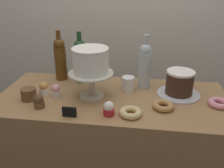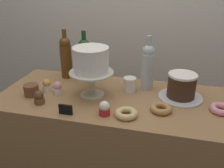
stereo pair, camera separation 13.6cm
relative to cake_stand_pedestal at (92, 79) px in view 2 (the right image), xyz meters
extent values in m
cube|color=silver|center=(0.12, 0.88, 0.28)|extent=(6.00, 0.05, 2.60)
cube|color=#997047|center=(0.12, 0.01, -0.56)|extent=(1.31, 0.59, 0.92)
cylinder|color=beige|center=(0.00, 0.00, -0.09)|extent=(0.14, 0.14, 0.01)
cylinder|color=beige|center=(0.00, 0.00, -0.03)|extent=(0.04, 0.04, 0.13)
cylinder|color=beige|center=(0.00, 0.00, 0.04)|extent=(0.25, 0.25, 0.01)
cylinder|color=white|center=(0.00, 0.00, 0.11)|extent=(0.19, 0.19, 0.13)
cylinder|color=white|center=(0.00, 0.00, 0.18)|extent=(0.20, 0.20, 0.01)
cylinder|color=silver|center=(0.49, 0.09, -0.10)|extent=(0.24, 0.24, 0.01)
cylinder|color=#3D2619|center=(0.49, 0.09, -0.03)|extent=(0.15, 0.15, 0.12)
cylinder|color=white|center=(0.49, 0.09, 0.04)|extent=(0.16, 0.16, 0.01)
cylinder|color=#5B3814|center=(-0.25, 0.23, 0.01)|extent=(0.08, 0.08, 0.22)
sphere|color=#5B3814|center=(-0.25, 0.23, 0.14)|extent=(0.07, 0.07, 0.07)
cylinder|color=#5B3814|center=(-0.25, 0.23, 0.19)|extent=(0.03, 0.03, 0.08)
cylinder|color=#193D1E|center=(-0.12, 0.21, 0.01)|extent=(0.08, 0.08, 0.22)
sphere|color=#193D1E|center=(-0.12, 0.21, 0.14)|extent=(0.07, 0.07, 0.07)
cylinder|color=#193D1E|center=(-0.12, 0.21, 0.19)|extent=(0.03, 0.03, 0.08)
cylinder|color=#B2BCC1|center=(0.29, 0.17, 0.01)|extent=(0.08, 0.08, 0.22)
sphere|color=#B2BCC1|center=(0.29, 0.17, 0.14)|extent=(0.07, 0.07, 0.07)
cylinder|color=#B2BCC1|center=(0.29, 0.17, 0.19)|extent=(0.03, 0.03, 0.08)
cylinder|color=red|center=(0.13, -0.19, -0.08)|extent=(0.06, 0.06, 0.03)
sphere|color=white|center=(0.13, -0.19, -0.05)|extent=(0.05, 0.05, 0.05)
cylinder|color=white|center=(-0.20, -0.03, -0.08)|extent=(0.06, 0.06, 0.03)
sphere|color=pink|center=(-0.20, -0.03, -0.05)|extent=(0.05, 0.05, 0.05)
cylinder|color=brown|center=(-0.25, -0.16, -0.08)|extent=(0.06, 0.06, 0.03)
sphere|color=brown|center=(-0.25, -0.16, -0.05)|extent=(0.05, 0.05, 0.05)
cylinder|color=white|center=(-0.28, 0.00, -0.08)|extent=(0.06, 0.06, 0.03)
sphere|color=#CC9347|center=(-0.28, 0.00, -0.05)|extent=(0.05, 0.05, 0.05)
torus|color=#B27F47|center=(0.40, -0.08, -0.08)|extent=(0.11, 0.11, 0.03)
torus|color=pink|center=(0.69, -0.01, -0.08)|extent=(0.11, 0.11, 0.03)
torus|color=#E0C17F|center=(0.23, -0.17, -0.08)|extent=(0.11, 0.11, 0.03)
cylinder|color=brown|center=(-0.34, -0.08, -0.10)|extent=(0.08, 0.08, 0.01)
cylinder|color=brown|center=(-0.34, -0.08, -0.08)|extent=(0.08, 0.08, 0.01)
cylinder|color=brown|center=(-0.34, -0.08, -0.07)|extent=(0.08, 0.08, 0.01)
cylinder|color=brown|center=(-0.34, -0.08, -0.06)|extent=(0.08, 0.08, 0.01)
cylinder|color=brown|center=(-0.34, -0.08, -0.05)|extent=(0.08, 0.08, 0.01)
cylinder|color=brown|center=(-0.34, -0.08, -0.04)|extent=(0.08, 0.08, 0.01)
cube|color=black|center=(-0.06, -0.23, -0.07)|extent=(0.07, 0.01, 0.05)
cylinder|color=white|center=(0.20, 0.11, -0.06)|extent=(0.08, 0.08, 0.08)
camera|label=1|loc=(0.29, -1.22, 0.54)|focal=39.11mm
camera|label=2|loc=(0.42, -1.19, 0.54)|focal=39.11mm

